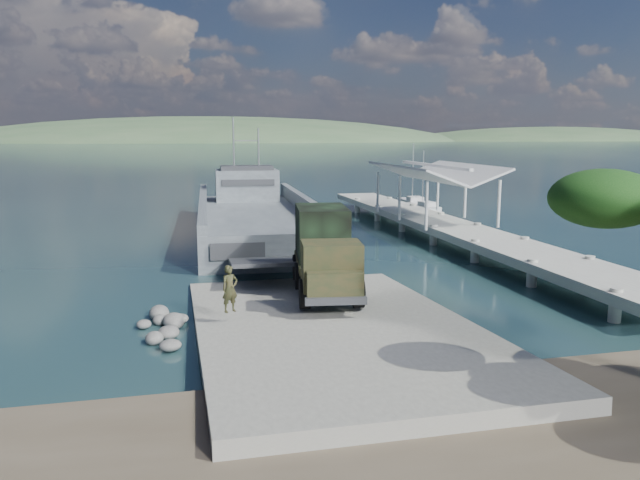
{
  "coord_description": "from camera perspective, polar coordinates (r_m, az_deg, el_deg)",
  "views": [
    {
      "loc": [
        -5.59,
        -22.74,
        7.46
      ],
      "look_at": [
        1.15,
        6.0,
        2.4
      ],
      "focal_mm": 35.0,
      "sensor_mm": 36.0,
      "label": 1
    }
  ],
  "objects": [
    {
      "name": "landing_craft",
      "position": [
        47.09,
        -5.93,
        1.52
      ],
      "size": [
        9.56,
        32.52,
        9.56
      ],
      "rotation": [
        0.0,
        0.0,
        -0.05
      ],
      "color": "#4C535A",
      "rests_on": "ground"
    },
    {
      "name": "ground",
      "position": [
        24.58,
        0.59,
        -7.95
      ],
      "size": [
        1400.0,
        1400.0,
        0.0
      ],
      "primitive_type": "plane",
      "color": "#18333A",
      "rests_on": "ground"
    },
    {
      "name": "boat_ramp",
      "position": [
        23.58,
        1.17,
        -8.09
      ],
      "size": [
        10.0,
        18.0,
        0.5
      ],
      "primitive_type": "cube",
      "color": "gray",
      "rests_on": "ground"
    },
    {
      "name": "distant_headlands",
      "position": [
        585.43,
        -7.85,
        8.91
      ],
      "size": [
        1000.0,
        240.0,
        48.0
      ],
      "primitive_type": null,
      "color": "#385736",
      "rests_on": "ground"
    },
    {
      "name": "sailboat_near",
      "position": [
        61.16,
        9.38,
        2.89
      ],
      "size": [
        1.96,
        5.08,
        6.04
      ],
      "rotation": [
        0.0,
        0.0,
        0.11
      ],
      "color": "silver",
      "rests_on": "ground"
    },
    {
      "name": "military_truck",
      "position": [
        27.58,
        0.43,
        -1.05
      ],
      "size": [
        3.46,
        8.08,
        3.63
      ],
      "rotation": [
        0.0,
        0.0,
        -0.14
      ],
      "color": "black",
      "rests_on": "boat_ramp"
    },
    {
      "name": "shoreline_rocks",
      "position": [
        24.41,
        -14.14,
        -8.38
      ],
      "size": [
        3.2,
        5.6,
        0.9
      ],
      "primitive_type": null,
      "color": "#555553",
      "rests_on": "ground"
    },
    {
      "name": "sailboat_far",
      "position": [
        65.0,
        8.46,
        3.34
      ],
      "size": [
        1.97,
        5.54,
        6.62
      ],
      "rotation": [
        0.0,
        0.0,
        -0.07
      ],
      "color": "silver",
      "rests_on": "ground"
    },
    {
      "name": "pier",
      "position": [
        45.86,
        10.84,
        2.21
      ],
      "size": [
        6.4,
        44.0,
        6.1
      ],
      "color": "#9D9D94",
      "rests_on": "ground"
    },
    {
      "name": "soldier",
      "position": [
        23.51,
        -8.22,
        -5.36
      ],
      "size": [
        0.76,
        0.66,
        1.77
      ],
      "primitive_type": "imported",
      "rotation": [
        0.0,
        0.0,
        0.43
      ],
      "color": "#24301A",
      "rests_on": "boat_ramp"
    }
  ]
}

